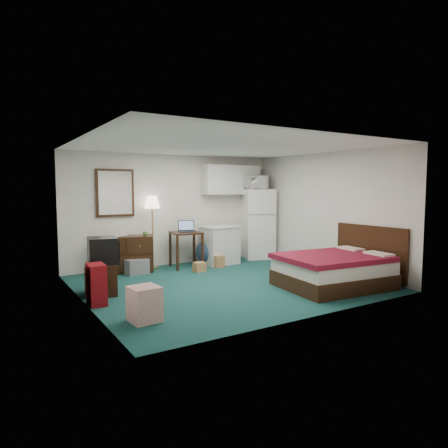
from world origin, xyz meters
TOP-DOWN VIEW (x-y plane):
  - floor at (0.00, 0.00)m, footprint 5.00×4.50m
  - ceiling at (0.00, 0.00)m, footprint 5.00×4.50m
  - walls at (0.00, 0.00)m, footprint 5.01×4.51m
  - mirror at (-1.35, 2.22)m, footprint 0.80×0.06m
  - upper_cabinets at (1.45, 2.08)m, footprint 1.50×0.35m
  - headboard at (2.46, -1.23)m, footprint 0.06×1.56m
  - dresser at (-1.23, 1.98)m, footprint 1.21×0.82m
  - floor_lamp at (-0.60, 2.05)m, footprint 0.38×0.38m
  - desk at (0.06, 1.74)m, footprint 0.71×0.71m
  - exercise_ball at (0.66, 1.79)m, footprint 0.68×0.68m
  - kitchen_counter at (0.89, 1.69)m, footprint 0.83×0.67m
  - fridge at (2.13, 1.88)m, footprint 0.90×0.90m
  - bed at (1.48, -1.23)m, footprint 1.93×1.58m
  - tv_stand at (-2.14, 0.46)m, footprint 0.62×0.65m
  - suitcase at (-2.35, -0.12)m, footprint 0.25×0.39m
  - retail_box at (-2.01, -1.21)m, footprint 0.40×0.40m
  - file_bin at (-1.11, 1.66)m, footprint 0.47×0.37m
  - cardboard_box_a at (0.09, 1.18)m, footprint 0.25×0.21m
  - cardboard_box_b at (0.66, 1.40)m, footprint 0.25×0.29m
  - laptop at (0.08, 1.71)m, footprint 0.42×0.37m
  - crt_tv at (-2.09, 0.49)m, footprint 0.54×0.57m
  - microwave at (2.05, 1.87)m, footprint 0.68×0.63m
  - book_a at (-1.46, 2.02)m, footprint 0.16×0.07m
  - book_b at (-1.32, 2.05)m, footprint 0.14×0.10m
  - mug at (-0.85, 1.79)m, footprint 0.11×0.09m

SIDE VIEW (x-z plane):
  - floor at x=0.00m, z-range -0.01..0.01m
  - cardboard_box_a at x=0.09m, z-range 0.00..0.20m
  - cardboard_box_b at x=0.66m, z-range 0.00..0.27m
  - file_bin at x=-1.11m, z-range 0.00..0.31m
  - retail_box at x=-2.01m, z-range 0.00..0.46m
  - tv_stand at x=-2.14m, z-range 0.00..0.50m
  - bed at x=1.48m, z-range 0.00..0.57m
  - exercise_ball at x=0.66m, z-range 0.00..0.58m
  - suitcase at x=-2.35m, z-range 0.00..0.62m
  - dresser at x=-1.23m, z-range 0.00..0.76m
  - desk at x=0.06m, z-range 0.00..0.79m
  - kitchen_counter at x=0.89m, z-range 0.00..0.85m
  - headboard at x=2.46m, z-range 0.05..1.05m
  - crt_tv at x=-2.09m, z-range 0.50..0.94m
  - floor_lamp at x=-0.60m, z-range 0.00..1.58m
  - mug at x=-0.85m, z-range 0.76..0.87m
  - book_b at x=-1.32m, z-range 0.76..0.96m
  - fridge at x=2.13m, z-range 0.00..1.72m
  - book_a at x=-1.46m, z-range 0.76..0.97m
  - laptop at x=0.08m, z-range 0.79..1.04m
  - walls at x=0.00m, z-range 0.00..2.50m
  - mirror at x=-1.35m, z-range 1.15..2.15m
  - microwave at x=2.05m, z-range 1.72..2.13m
  - upper_cabinets at x=1.45m, z-range 1.60..2.30m
  - ceiling at x=0.00m, z-range 2.50..2.50m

